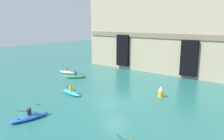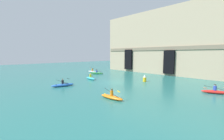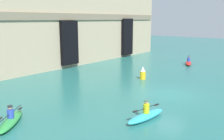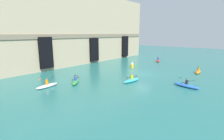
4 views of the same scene
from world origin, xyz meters
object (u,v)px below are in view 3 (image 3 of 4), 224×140
Objects in this scene: kayak_red at (188,63)px; kayak_green at (11,120)px; kayak_cyan at (146,115)px; marker_buoy at (143,73)px.

kayak_red reaches higher than kayak_green.
kayak_cyan is at bearing 171.81° from kayak_red.
marker_buoy is at bearing 154.52° from kayak_red.
marker_buoy reaches higher than kayak_red.
kayak_cyan is at bearing -147.08° from marker_buoy.
kayak_red is at bearing 137.31° from kayak_green.
kayak_green is 2.26× the size of marker_buoy.
marker_buoy reaches higher than kayak_green.
marker_buoy is at bearing 138.19° from kayak_green.
kayak_green is at bearing 140.91° from kayak_cyan.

